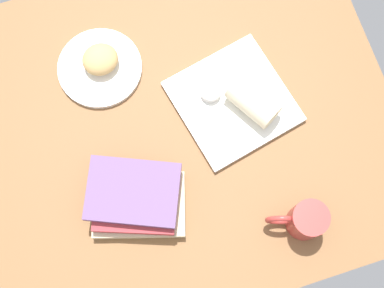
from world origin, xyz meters
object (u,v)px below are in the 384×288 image
book_stack (136,200)px  coffee_mug (305,220)px  square_plate (233,102)px  round_plate (100,68)px  sauce_cup (211,92)px  scone_pastry (100,59)px  breakfast_wrap (253,102)px

book_stack → coffee_mug: bearing=155.1°
square_plate → coffee_mug: 33.38cm
round_plate → sauce_cup: size_ratio=4.18×
scone_pastry → square_plate: scone_pastry is taller
round_plate → scone_pastry: size_ratio=2.36×
breakfast_wrap → coffee_mug: coffee_mug is taller
scone_pastry → square_plate: (-27.82, 19.16, -3.10)cm
round_plate → coffee_mug: coffee_mug is taller
sauce_cup → book_stack: book_stack is taller
breakfast_wrap → sauce_cup: bearing=-66.5°
scone_pastry → breakfast_wrap: bearing=145.3°
round_plate → coffee_mug: size_ratio=1.57×
scone_pastry → square_plate: size_ratio=0.34×
scone_pastry → sauce_cup: scone_pastry is taller
square_plate → breakfast_wrap: breakfast_wrap is taller
square_plate → coffee_mug: coffee_mug is taller
sauce_cup → breakfast_wrap: 10.68cm
round_plate → book_stack: book_stack is taller
round_plate → book_stack: 35.08cm
breakfast_wrap → round_plate: bearing=-63.5°
round_plate → sauce_cup: 28.32cm
sauce_cup → breakfast_wrap: breakfast_wrap is taller
round_plate → square_plate: bearing=147.3°
scone_pastry → coffee_mug: bearing=122.8°
scone_pastry → sauce_cup: 27.99cm
scone_pastry → book_stack: bearing=87.9°
square_plate → breakfast_wrap: bearing=143.9°
square_plate → coffee_mug: size_ratio=1.94×
round_plate → square_plate: size_ratio=0.81×
sauce_cup → coffee_mug: size_ratio=0.38×
round_plate → square_plate: square_plate is taller
sauce_cup → book_stack: 31.56cm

